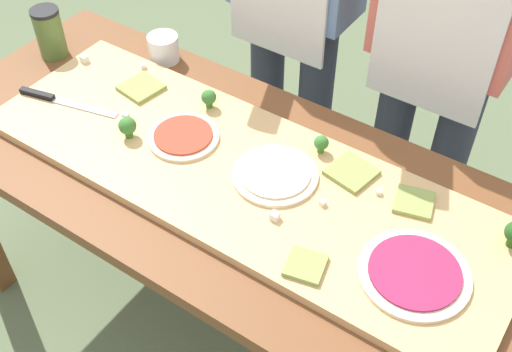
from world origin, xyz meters
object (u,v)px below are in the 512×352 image
(pizza_slice_near_left, at_px, (352,172))
(sauce_jar, at_px, (50,33))
(pizza_slice_far_right, at_px, (305,266))
(cheese_crumble_a, at_px, (84,59))
(pizza_whole_beet_magenta, at_px, (414,273))
(cheese_crumble_e, at_px, (379,192))
(pizza_slice_center, at_px, (141,88))
(cook_right, at_px, (447,28))
(cheese_crumble_c, at_px, (143,66))
(prep_table, at_px, (224,196))
(broccoli_floret_front_right, at_px, (127,126))
(pizza_slice_far_left, at_px, (414,202))
(cheese_crumble_f, at_px, (323,203))
(pizza_whole_cheese_artichoke, at_px, (275,174))
(cheese_crumble_d, at_px, (126,116))
(broccoli_floret_front_mid, at_px, (321,143))
(cheese_crumble_b, at_px, (275,216))
(broccoli_floret_back_right, at_px, (209,98))
(pizza_whole_tomato_red, at_px, (183,136))
(flour_cup, at_px, (164,49))
(chefs_knife, at_px, (54,99))

(pizza_slice_near_left, distance_m, sauce_jar, 1.05)
(pizza_slice_far_right, xyz_separation_m, cheese_crumble_a, (-0.97, 0.29, 0.00))
(pizza_whole_beet_magenta, relative_size, cheese_crumble_e, 19.24)
(pizza_slice_center, distance_m, cook_right, 0.88)
(pizza_slice_center, bearing_deg, cheese_crumble_e, 0.71)
(cheese_crumble_c, bearing_deg, cook_right, 28.93)
(prep_table, xyz_separation_m, broccoli_floret_front_right, (-0.27, -0.06, 0.17))
(pizza_slice_far_left, xyz_separation_m, cheese_crumble_f, (-0.18, -0.13, 0.00))
(cheese_crumble_a, bearing_deg, cheese_crumble_e, 0.13)
(pizza_whole_cheese_artichoke, xyz_separation_m, cheese_crumble_d, (-0.47, -0.04, 0.00))
(broccoli_floret_front_mid, xyz_separation_m, cheese_crumble_b, (0.03, -0.26, -0.02))
(pizza_slice_far_right, relative_size, broccoli_floret_back_right, 1.48)
(prep_table, relative_size, sauce_jar, 10.83)
(broccoli_floret_back_right, bearing_deg, cheese_crumble_d, -133.84)
(sauce_jar, bearing_deg, pizza_slice_near_left, 1.53)
(pizza_slice_near_left, distance_m, cheese_crumble_f, 0.13)
(cheese_crumble_f, bearing_deg, cook_right, 87.03)
(pizza_whole_tomato_red, bearing_deg, cheese_crumble_c, 148.72)
(pizza_whole_beet_magenta, height_order, sauce_jar, sauce_jar)
(pizza_slice_far_left, relative_size, sauce_jar, 0.57)
(pizza_slice_center, bearing_deg, pizza_slice_near_left, 2.86)
(flour_cup, height_order, cook_right, cook_right)
(prep_table, height_order, pizza_whole_tomato_red, pizza_whole_tomato_red)
(prep_table, xyz_separation_m, pizza_whole_tomato_red, (-0.14, 0.02, 0.14))
(pizza_whole_cheese_artichoke, height_order, broccoli_floret_front_mid, broccoli_floret_front_mid)
(cook_right, bearing_deg, pizza_slice_near_left, -92.86)
(pizza_whole_beet_magenta, xyz_separation_m, cheese_crumble_a, (-1.18, 0.18, 0.00))
(broccoli_floret_front_mid, bearing_deg, pizza_slice_far_left, -6.94)
(broccoli_floret_front_right, bearing_deg, pizza_whole_beet_magenta, 0.48)
(prep_table, bearing_deg, pizza_whole_tomato_red, 173.72)
(pizza_slice_far_right, bearing_deg, cook_right, 92.20)
(pizza_whole_tomato_red, bearing_deg, cheese_crumble_d, -173.02)
(pizza_slice_near_left, height_order, cheese_crumble_c, cheese_crumble_c)
(chefs_knife, bearing_deg, cheese_crumble_f, 5.48)
(pizza_slice_near_left, bearing_deg, cheese_crumble_a, -178.33)
(prep_table, bearing_deg, cheese_crumble_c, 155.77)
(cheese_crumble_b, height_order, cheese_crumble_e, cheese_crumble_b)
(pizza_slice_center, distance_m, cheese_crumble_d, 0.13)
(cheese_crumble_e, bearing_deg, pizza_whole_cheese_artichoke, -159.33)
(pizza_whole_cheese_artichoke, xyz_separation_m, pizza_slice_far_right, (0.21, -0.20, -0.00))
(pizza_whole_tomato_red, relative_size, pizza_slice_far_right, 2.30)
(flour_cup, bearing_deg, cheese_crumble_c, -88.75)
(pizza_whole_beet_magenta, relative_size, broccoli_floret_front_mid, 4.82)
(prep_table, xyz_separation_m, pizza_slice_near_left, (0.30, 0.15, 0.14))
(pizza_whole_cheese_artichoke, bearing_deg, pizza_whole_beet_magenta, -11.50)
(cheese_crumble_d, relative_size, sauce_jar, 0.10)
(pizza_whole_beet_magenta, height_order, cook_right, cook_right)
(cheese_crumble_c, height_order, flour_cup, flour_cup)
(cheese_crumble_b, height_order, cheese_crumble_d, cheese_crumble_b)
(cook_right, bearing_deg, prep_table, -117.38)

